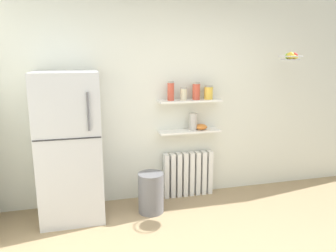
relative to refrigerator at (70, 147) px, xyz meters
name	(u,v)px	position (x,y,z in m)	size (l,w,h in m)	color
back_wall	(174,99)	(1.33, 0.36, 0.45)	(7.04, 0.10, 2.60)	silver
refrigerator	(70,147)	(0.00, 0.00, 0.00)	(0.69, 0.65, 1.69)	#B7BABF
radiator	(188,174)	(1.49, 0.23, -0.55)	(0.67, 0.12, 0.60)	white
wall_shelf_lower	(189,131)	(1.49, 0.20, 0.05)	(0.81, 0.22, 0.03)	white
wall_shelf_upper	(190,101)	(1.49, 0.20, 0.45)	(0.81, 0.22, 0.03)	white
storage_jar_0	(171,91)	(1.24, 0.20, 0.58)	(0.08, 0.08, 0.24)	#C64C38
storage_jar_1	(184,94)	(1.40, 0.20, 0.54)	(0.09, 0.09, 0.16)	beige
storage_jar_2	(196,91)	(1.57, 0.20, 0.57)	(0.10, 0.10, 0.22)	#C64C38
storage_jar_3	(208,92)	(1.74, 0.20, 0.55)	(0.11, 0.11, 0.18)	yellow
vase	(193,122)	(1.54, 0.20, 0.17)	(0.10, 0.10, 0.22)	#B2ADA8
shelf_bowl	(201,127)	(1.65, 0.20, 0.10)	(0.16, 0.16, 0.07)	orange
trash_bin	(151,193)	(0.91, -0.12, -0.60)	(0.31, 0.31, 0.49)	slate
hanging_fruit_basket	(291,57)	(2.69, -0.11, 1.00)	(0.29, 0.29, 0.10)	#B2B2B7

